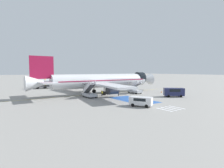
{
  "coord_description": "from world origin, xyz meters",
  "views": [
    {
      "loc": [
        -27.22,
        -44.98,
        6.83
      ],
      "look_at": [
        1.51,
        -2.1,
        2.94
      ],
      "focal_mm": 28.0,
      "sensor_mm": 36.0,
      "label": 1
    }
  ],
  "objects_px": {
    "boarding_stairs_forward": "(135,90)",
    "fuel_tanker": "(47,84)",
    "ground_crew_1": "(118,92)",
    "service_van_1": "(141,101)",
    "service_van_0": "(174,92)",
    "traffic_cone_0": "(162,92)",
    "traffic_cone_1": "(168,92)",
    "ground_crew_0": "(102,93)",
    "boarding_stairs_aft": "(89,93)",
    "airliner": "(101,81)"
  },
  "relations": [
    {
      "from": "boarding_stairs_forward",
      "to": "fuel_tanker",
      "type": "bearing_deg",
      "value": 121.95
    },
    {
      "from": "ground_crew_1",
      "to": "service_van_1",
      "type": "bearing_deg",
      "value": -18.71
    },
    {
      "from": "service_van_0",
      "to": "traffic_cone_0",
      "type": "bearing_deg",
      "value": 7.53
    },
    {
      "from": "traffic_cone_1",
      "to": "ground_crew_1",
      "type": "bearing_deg",
      "value": 166.14
    },
    {
      "from": "service_van_1",
      "to": "service_van_0",
      "type": "bearing_deg",
      "value": -15.12
    },
    {
      "from": "fuel_tanker",
      "to": "ground_crew_0",
      "type": "distance_m",
      "value": 31.28
    },
    {
      "from": "traffic_cone_0",
      "to": "fuel_tanker",
      "type": "bearing_deg",
      "value": 128.23
    },
    {
      "from": "ground_crew_0",
      "to": "boarding_stairs_aft",
      "type": "bearing_deg",
      "value": 55.81
    },
    {
      "from": "boarding_stairs_forward",
      "to": "ground_crew_0",
      "type": "bearing_deg",
      "value": 179.96
    },
    {
      "from": "traffic_cone_1",
      "to": "boarding_stairs_forward",
      "type": "bearing_deg",
      "value": 145.57
    },
    {
      "from": "airliner",
      "to": "traffic_cone_0",
      "type": "xyz_separation_m",
      "value": [
        17.22,
        -8.07,
        -3.58
      ]
    },
    {
      "from": "traffic_cone_0",
      "to": "airliner",
      "type": "bearing_deg",
      "value": 154.9
    },
    {
      "from": "airliner",
      "to": "service_van_0",
      "type": "bearing_deg",
      "value": 39.34
    },
    {
      "from": "service_van_0",
      "to": "boarding_stairs_aft",
      "type": "bearing_deg",
      "value": 96.03
    },
    {
      "from": "fuel_tanker",
      "to": "ground_crew_1",
      "type": "height_order",
      "value": "fuel_tanker"
    },
    {
      "from": "service_van_1",
      "to": "airliner",
      "type": "bearing_deg",
      "value": 50.38
    },
    {
      "from": "boarding_stairs_aft",
      "to": "boarding_stairs_forward",
      "type": "bearing_deg",
      "value": 0.0
    },
    {
      "from": "service_van_1",
      "to": "ground_crew_0",
      "type": "height_order",
      "value": "service_van_1"
    },
    {
      "from": "ground_crew_0",
      "to": "traffic_cone_0",
      "type": "bearing_deg",
      "value": -133.83
    },
    {
      "from": "boarding_stairs_aft",
      "to": "service_van_1",
      "type": "height_order",
      "value": "boarding_stairs_aft"
    },
    {
      "from": "service_van_0",
      "to": "traffic_cone_1",
      "type": "xyz_separation_m",
      "value": [
        4.67,
        5.52,
        -1.07
      ]
    },
    {
      "from": "boarding_stairs_forward",
      "to": "service_van_0",
      "type": "distance_m",
      "value": 11.9
    },
    {
      "from": "boarding_stairs_forward",
      "to": "fuel_tanker",
      "type": "xyz_separation_m",
      "value": [
        -18.57,
        30.61,
        0.85
      ]
    },
    {
      "from": "traffic_cone_1",
      "to": "boarding_stairs_aft",
      "type": "bearing_deg",
      "value": 165.88
    },
    {
      "from": "airliner",
      "to": "boarding_stairs_aft",
      "type": "bearing_deg",
      "value": -53.82
    },
    {
      "from": "traffic_cone_0",
      "to": "ground_crew_0",
      "type": "bearing_deg",
      "value": 169.78
    },
    {
      "from": "traffic_cone_0",
      "to": "traffic_cone_1",
      "type": "xyz_separation_m",
      "value": [
        0.19,
        -2.37,
        0.06
      ]
    },
    {
      "from": "service_van_1",
      "to": "boarding_stairs_forward",
      "type": "bearing_deg",
      "value": 21.52
    },
    {
      "from": "fuel_tanker",
      "to": "traffic_cone_1",
      "type": "xyz_separation_m",
      "value": [
        26.99,
        -36.38,
        -1.53
      ]
    },
    {
      "from": "airliner",
      "to": "ground_crew_1",
      "type": "distance_m",
      "value": 7.26
    },
    {
      "from": "traffic_cone_0",
      "to": "traffic_cone_1",
      "type": "height_order",
      "value": "traffic_cone_1"
    },
    {
      "from": "boarding_stairs_forward",
      "to": "traffic_cone_1",
      "type": "height_order",
      "value": "boarding_stairs_forward"
    },
    {
      "from": "boarding_stairs_forward",
      "to": "boarding_stairs_aft",
      "type": "distance_m",
      "value": 15.27
    },
    {
      "from": "service_van_0",
      "to": "ground_crew_1",
      "type": "xyz_separation_m",
      "value": [
        -11.2,
        9.43,
        -0.34
      ]
    },
    {
      "from": "airliner",
      "to": "fuel_tanker",
      "type": "relative_size",
      "value": 3.79
    },
    {
      "from": "airliner",
      "to": "ground_crew_1",
      "type": "relative_size",
      "value": 22.86
    },
    {
      "from": "airliner",
      "to": "boarding_stairs_forward",
      "type": "bearing_deg",
      "value": 63.32
    },
    {
      "from": "service_van_0",
      "to": "traffic_cone_1",
      "type": "height_order",
      "value": "service_van_0"
    },
    {
      "from": "boarding_stairs_aft",
      "to": "service_van_0",
      "type": "xyz_separation_m",
      "value": [
        19.02,
        -11.48,
        0.34
      ]
    },
    {
      "from": "airliner",
      "to": "traffic_cone_1",
      "type": "distance_m",
      "value": 20.61
    },
    {
      "from": "boarding_stairs_aft",
      "to": "traffic_cone_0",
      "type": "bearing_deg",
      "value": -7.99
    },
    {
      "from": "service_van_1",
      "to": "ground_crew_1",
      "type": "distance_m",
      "value": 14.66
    },
    {
      "from": "service_van_1",
      "to": "traffic_cone_0",
      "type": "height_order",
      "value": "service_van_1"
    },
    {
      "from": "airliner",
      "to": "traffic_cone_0",
      "type": "distance_m",
      "value": 19.35
    },
    {
      "from": "fuel_tanker",
      "to": "ground_crew_1",
      "type": "xyz_separation_m",
      "value": [
        11.12,
        -32.47,
        -0.81
      ]
    },
    {
      "from": "boarding_stairs_aft",
      "to": "traffic_cone_0",
      "type": "distance_m",
      "value": 23.79
    },
    {
      "from": "ground_crew_1",
      "to": "traffic_cone_0",
      "type": "bearing_deg",
      "value": 84.6
    },
    {
      "from": "boarding_stairs_aft",
      "to": "ground_crew_0",
      "type": "bearing_deg",
      "value": 0.13
    },
    {
      "from": "ground_crew_1",
      "to": "traffic_cone_0",
      "type": "height_order",
      "value": "ground_crew_1"
    },
    {
      "from": "boarding_stairs_forward",
      "to": "ground_crew_1",
      "type": "bearing_deg",
      "value": -165.3
    }
  ]
}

